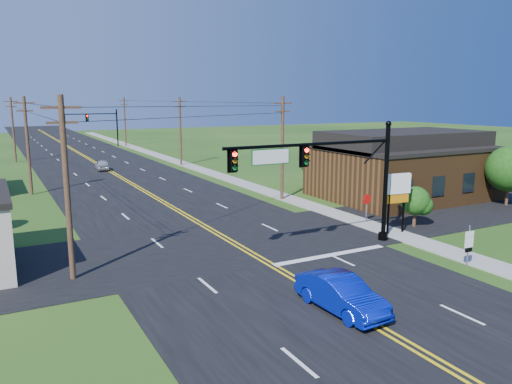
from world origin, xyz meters
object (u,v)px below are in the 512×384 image
signal_mast_far (93,122)px  route_sign (469,243)px  stop_sign (367,202)px  blue_car (341,295)px  signal_mast_main (327,171)px

signal_mast_far → route_sign: size_ratio=4.70×
stop_sign → blue_car: bearing=-138.5°
signal_mast_main → route_sign: 8.44m
signal_mast_far → stop_sign: bearing=-84.6°
blue_car → stop_sign: 15.79m
signal_mast_main → signal_mast_far: 72.00m
blue_car → route_sign: 9.32m
signal_mast_far → blue_car: 79.55m
signal_mast_far → route_sign: (4.61, -78.12, -3.19)m
signal_mast_main → blue_car: signal_mast_main is taller
signal_mast_far → signal_mast_main: bearing=-90.1°
stop_sign → signal_mast_main: bearing=-152.7°
route_sign → stop_sign: bearing=84.4°
route_sign → stop_sign: route_sign is taller
signal_mast_main → stop_sign: size_ratio=5.33×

